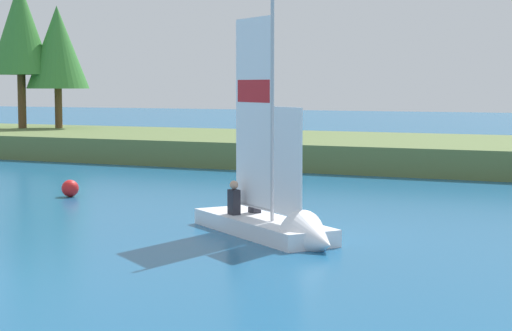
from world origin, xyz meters
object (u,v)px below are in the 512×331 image
(shoreline_tree_centre, at_px, (20,28))
(sailboat, at_px, (280,221))
(shoreline_tree_midright, at_px, (57,48))
(channel_buoy, at_px, (70,188))

(shoreline_tree_centre, xyz_separation_m, sailboat, (23.46, -19.93, -5.86))
(shoreline_tree_midright, height_order, sailboat, shoreline_tree_midright)
(sailboat, xyz_separation_m, channel_buoy, (-8.66, 4.18, -0.15))
(shoreline_tree_centre, distance_m, shoreline_tree_midright, 2.13)
(sailboat, bearing_deg, shoreline_tree_midright, 172.37)
(shoreline_tree_midright, distance_m, sailboat, 30.56)
(shoreline_tree_centre, height_order, shoreline_tree_midright, shoreline_tree_centre)
(sailboat, bearing_deg, channel_buoy, -169.70)
(shoreline_tree_midright, height_order, channel_buoy, shoreline_tree_midright)
(shoreline_tree_midright, relative_size, sailboat, 1.13)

